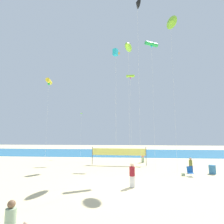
{
  "coord_description": "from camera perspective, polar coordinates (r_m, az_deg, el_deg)",
  "views": [
    {
      "loc": [
        0.9,
        -14.38,
        3.86
      ],
      "look_at": [
        -1.39,
        11.2,
        7.29
      ],
      "focal_mm": 28.66,
      "sensor_mm": 36.0,
      "label": 1
    }
  ],
  "objects": [
    {
      "name": "folding_beach_chair",
      "position": [
        19.69,
        23.66,
        -16.92
      ],
      "size": [
        0.52,
        0.65,
        0.89
      ],
      "rotation": [
        0.0,
        0.0,
        0.51
      ],
      "color": "#1959B2",
      "rests_on": "ground"
    },
    {
      "name": "kite_lime_diamond",
      "position": [
        34.13,
        -9.78,
        -0.89
      ],
      "size": [
        0.43,
        0.44,
        8.19
      ],
      "color": "silver",
      "rests_on": "ground"
    },
    {
      "name": "volleyball_net",
      "position": [
        24.49,
        2.12,
        -12.83
      ],
      "size": [
        7.27,
        0.49,
        2.4
      ],
      "color": "#4C4C51",
      "rests_on": "ground"
    },
    {
      "name": "beachgoer_maroon_shirt",
      "position": [
        14.51,
        6.44,
        -19.05
      ],
      "size": [
        0.42,
        0.42,
        1.82
      ],
      "rotation": [
        0.0,
        0.0,
        5.28
      ],
      "color": "white",
      "rests_on": "ground"
    },
    {
      "name": "kite_orange_tube",
      "position": [
        36.8,
        1.33,
        18.08
      ],
      "size": [
        1.4,
        0.76,
        20.15
      ],
      "color": "silver",
      "rests_on": "ground"
    },
    {
      "name": "trash_barrel",
      "position": [
        21.85,
        29.35,
        -15.67
      ],
      "size": [
        0.67,
        0.67,
        0.88
      ],
      "primitive_type": "cylinder",
      "color": "teal",
      "rests_on": "ground"
    },
    {
      "name": "beachgoer_olive_shirt",
      "position": [
        21.62,
        23.81,
        -15.07
      ],
      "size": [
        0.35,
        0.35,
        1.53
      ],
      "rotation": [
        0.0,
        0.0,
        2.93
      ],
      "color": "navy",
      "rests_on": "ground"
    },
    {
      "name": "kite_lime_tube",
      "position": [
        27.31,
        5.9,
        11.18
      ],
      "size": [
        1.23,
        0.42,
        12.91
      ],
      "color": "silver",
      "rests_on": "ground"
    },
    {
      "name": "kite_yellow_tube",
      "position": [
        28.39,
        -19.5,
        9.13
      ],
      "size": [
        0.89,
        1.72,
        12.17
      ],
      "color": "silver",
      "rests_on": "ground"
    },
    {
      "name": "mother_figure",
      "position": [
        8.11,
        -29.73,
        -28.37
      ],
      "size": [
        0.37,
        0.37,
        1.62
      ],
      "rotation": [
        0.0,
        0.0,
        -0.18
      ],
      "color": "#19727A",
      "rests_on": "ground"
    },
    {
      "name": "ground_plane",
      "position": [
        14.92,
        1.59,
        -22.6
      ],
      "size": [
        120.0,
        120.0,
        0.0
      ],
      "primitive_type": "plane",
      "color": "beige"
    },
    {
      "name": "kite_cyan_box",
      "position": [
        30.44,
        1.08,
        18.44
      ],
      "size": [
        0.91,
        0.91,
        17.8
      ],
      "color": "silver",
      "rests_on": "ground"
    },
    {
      "name": "beach_handbag",
      "position": [
        19.66,
        21.78,
        -18.04
      ],
      "size": [
        0.32,
        0.16,
        0.25
      ],
      "primitive_type": "cube",
      "color": "#99B28C",
      "rests_on": "ground"
    },
    {
      "name": "ocean_band",
      "position": [
        42.68,
        3.98,
        -12.77
      ],
      "size": [
        120.0,
        20.0,
        0.01
      ],
      "primitive_type": "cube",
      "color": "#1E6B99",
      "rests_on": "ground"
    },
    {
      "name": "kite_green_tube",
      "position": [
        24.63,
        12.48,
        20.28
      ],
      "size": [
        1.78,
        1.25,
        15.6
      ],
      "color": "silver",
      "rests_on": "ground"
    },
    {
      "name": "kite_lime_inflatable",
      "position": [
        22.63,
        5.25,
        19.84
      ],
      "size": [
        1.14,
        2.3,
        14.88
      ],
      "color": "silver",
      "rests_on": "ground"
    },
    {
      "name": "kite_lime_delta",
      "position": [
        25.73,
        18.18,
        25.61
      ],
      "size": [
        1.3,
        1.55,
        18.63
      ],
      "color": "silver",
      "rests_on": "ground"
    },
    {
      "name": "beachgoer_coral_shirt",
      "position": [
        27.36,
        9.78,
        -13.61
      ],
      "size": [
        0.41,
        0.41,
        1.78
      ],
      "rotation": [
        0.0,
        0.0,
        2.44
      ],
      "color": "#99B28C",
      "rests_on": "ground"
    },
    {
      "name": "kite_black_delta",
      "position": [
        23.38,
        8.08,
        31.12
      ],
      "size": [
        0.7,
        1.2,
        19.09
      ],
      "color": "silver",
      "rests_on": "ground"
    }
  ]
}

